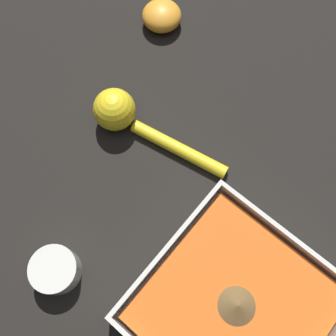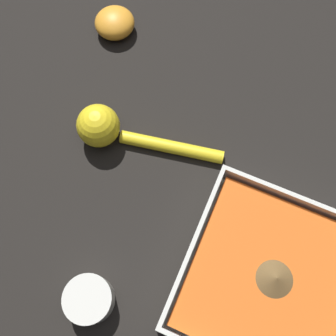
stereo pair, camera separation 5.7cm
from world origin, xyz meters
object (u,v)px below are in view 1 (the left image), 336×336
(lemon_squeezer, at_px, (126,117))
(square_dish, at_px, (235,306))
(spice_bowl, at_px, (56,270))
(lemon_half, at_px, (162,16))

(lemon_squeezer, bearing_deg, square_dish, 148.41)
(spice_bowl, xyz_separation_m, lemon_half, (-0.42, -0.17, 0.00))
(lemon_squeezer, bearing_deg, lemon_half, -75.33)
(square_dish, bearing_deg, spice_bowl, -60.80)
(lemon_half, bearing_deg, square_dish, 51.83)
(lemon_squeezer, bearing_deg, spice_bowl, 98.11)
(square_dish, relative_size, lemon_half, 3.45)
(spice_bowl, relative_size, lemon_squeezer, 0.29)
(lemon_squeezer, height_order, lemon_half, lemon_squeezer)
(square_dish, relative_size, spice_bowl, 3.66)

